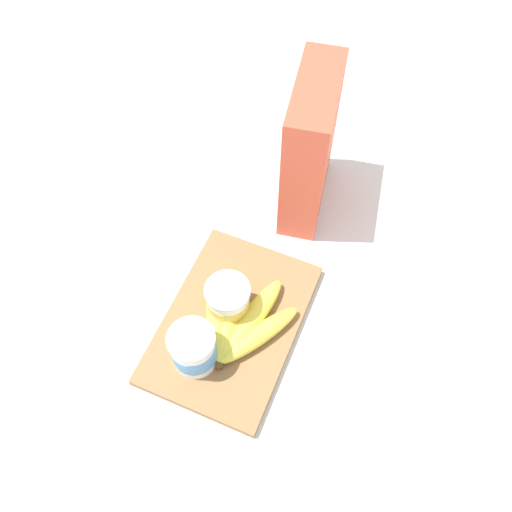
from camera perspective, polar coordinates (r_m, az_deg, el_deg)
name	(u,v)px	position (r m, az deg, el deg)	size (l,w,h in m)	color
ground_plane	(232,326)	(0.95, -2.58, -7.35)	(2.40, 2.40, 0.00)	silver
cutting_board	(231,324)	(0.94, -2.60, -7.12)	(0.32, 0.22, 0.02)	olive
cereal_box	(310,148)	(0.98, 5.70, 11.24)	(0.20, 0.07, 0.29)	#D85138
yogurt_cup_front	(194,349)	(0.87, -6.60, -9.71)	(0.08, 0.08, 0.09)	white
yogurt_cup_back	(228,301)	(0.90, -2.93, -4.77)	(0.08, 0.08, 0.08)	white
banana_bunch	(239,323)	(0.91, -1.75, -7.07)	(0.19, 0.18, 0.03)	yellow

